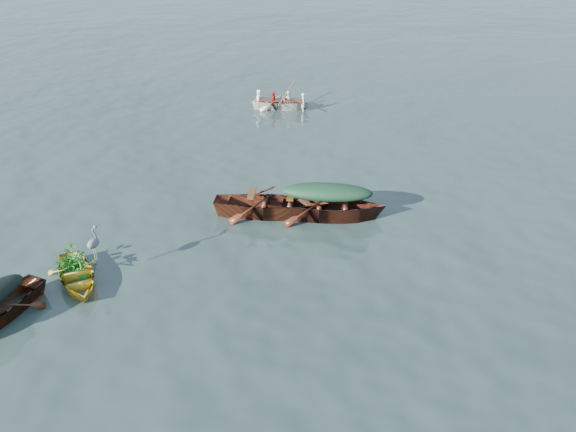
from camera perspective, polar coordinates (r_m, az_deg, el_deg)
name	(u,v)px	position (r m, az deg, el deg)	size (l,w,h in m)	color
ground	(241,279)	(14.41, -4.81, -6.43)	(140.00, 140.00, 0.00)	#30433B
yellow_dinghy	(78,283)	(15.19, -20.59, -6.37)	(1.24, 2.87, 0.76)	yellow
green_tarp_boat	(326,218)	(17.27, 3.91, -0.18)	(1.55, 4.98, 1.20)	#4C1F11
open_wooden_boat	(272,215)	(17.38, -1.66, 0.08)	(1.53, 4.91, 1.18)	maroon
rowed_boat	(281,109)	(27.62, -0.69, 10.80)	(1.18, 3.92, 0.91)	white
green_tarp_cover	(327,192)	(16.88, 4.00, 2.40)	(0.85, 2.74, 0.52)	#153320
thwart_benches	(271,198)	(17.10, -1.69, 1.89)	(0.92, 2.46, 0.04)	#533113
heron	(94,248)	(14.85, -19.09, -3.10)	(0.28, 0.40, 0.92)	gray
dinghy_weeds	(70,249)	(15.32, -21.24, -3.19)	(0.70, 0.90, 0.60)	#21741E
rowers	(281,92)	(27.39, -0.70, 12.47)	(1.06, 2.74, 0.76)	white
oars	(281,99)	(27.48, -0.70, 11.77)	(2.60, 0.60, 0.06)	#A47D3E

